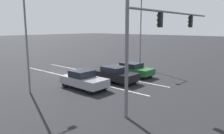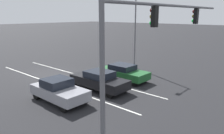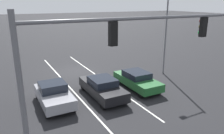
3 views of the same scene
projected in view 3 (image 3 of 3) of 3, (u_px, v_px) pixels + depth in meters
ground_plane at (73, 72)px, 21.84m from camera, size 240.00×240.00×0.00m
lane_stripe_left_divider at (100, 77)px, 20.11m from camera, size 0.12×17.77×0.01m
lane_stripe_center_divider at (66, 83)px, 18.68m from camera, size 0.12×17.77×0.01m
car_black_midlane_front at (102, 87)px, 15.86m from camera, size 1.89×4.75×1.45m
car_darkgreen_leftlane_front at (137, 80)px, 17.47m from camera, size 1.86×4.57×1.38m
car_gray_rightlane_front at (54, 94)px, 14.57m from camera, size 1.91×4.14×1.52m
traffic_signal_gantry at (115, 51)px, 8.67m from camera, size 11.72×0.37×6.48m
street_lamp_left_shoulder at (165, 22)px, 19.75m from camera, size 2.01×0.24×8.65m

